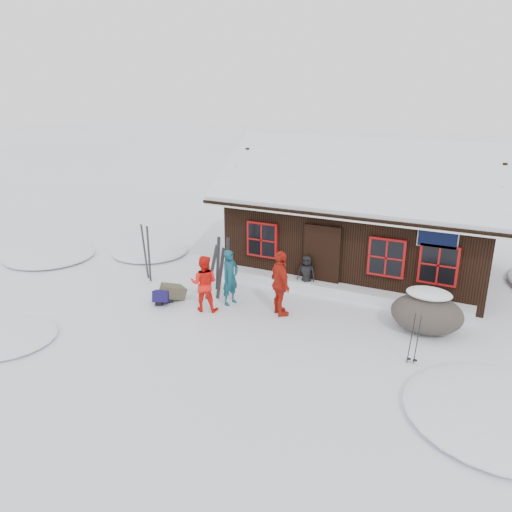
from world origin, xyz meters
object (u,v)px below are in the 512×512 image
Objects in this scene: backpack_olive at (173,294)px; boulder at (427,312)px; ski_poles at (414,340)px; skier_orange_right at (280,284)px; skier_orange_left at (204,283)px; skier_crouched at (306,273)px; ski_pair_left at (216,273)px; backpack_blue at (162,298)px; skier_teal at (230,277)px.

boulder is at bearing 41.18° from backpack_olive.
ski_poles reaches higher than backpack_olive.
skier_orange_right is 1.02× the size of boulder.
skier_orange_left reaches higher than skier_crouched.
ski_pair_left is 2.93× the size of backpack_blue.
ski_poles is (-0.03, -1.72, 0.06)m from boulder.
skier_orange_right is at bearing -8.02° from ski_pair_left.
backpack_olive is at bearing 121.26° from skier_teal.
ski_poles reaches higher than skier_crouched.
skier_orange_right is 3.84m from ski_poles.
ski_pair_left is (-0.51, 0.07, 0.01)m from skier_teal.
skier_orange_right is at bearing -77.92° from skier_teal.
boulder is at bearing -14.44° from backpack_blue.
skier_crouched reaches higher than boulder.
ski_poles is (5.70, -0.36, -0.21)m from skier_orange_left.
skier_teal is 0.90× the size of boulder.
skier_orange_right reaches higher than backpack_blue.
skier_orange_right is 3.12× the size of backpack_blue.
ski_pair_left is 1.37× the size of ski_poles.
skier_crouched is at bearing -146.07° from skier_orange_left.
ski_poles is 7.05m from backpack_blue.
boulder is at bearing -20.13° from skier_crouched.
skier_crouched is 1.93× the size of backpack_blue.
backpack_blue is at bearing 58.38° from skier_orange_right.
ski_poles is at bearing -87.21° from skier_teal.
ski_poles is (5.77, -1.12, -0.23)m from ski_pair_left.
skier_orange_right is at bearing -93.68° from skier_crouched.
skier_orange_left is at bearing -19.02° from backpack_blue.
backpack_olive reaches higher than backpack_blue.
skier_orange_right is 3.53m from backpack_blue.
skier_teal is 1.01× the size of skier_orange_left.
ski_poles is 2.14× the size of backpack_blue.
ski_poles is at bearing -150.50° from skier_orange_right.
skier_teal is 2.50× the size of backpack_olive.
skier_teal is 0.94× the size of ski_pair_left.
backpack_olive is (0.13, 0.37, 0.02)m from backpack_blue.
skier_orange_right reaches higher than ski_poles.
boulder is (3.68, -1.18, -0.04)m from skier_crouched.
skier_orange_right reaches higher than boulder.
skier_teal is at bearing -133.53° from skier_crouched.
skier_orange_right is at bearing -179.49° from skier_orange_left.
skier_orange_right is 3.33m from backpack_olive.
skier_crouched is at bearing 35.37° from ski_pair_left.
backpack_blue is at bearing -148.04° from ski_pair_left.
skier_crouched is at bearing -27.05° from skier_teal.
ski_pair_left reaches higher than skier_crouched.
skier_orange_left is at bearing 161.63° from skier_teal.
boulder reaches higher than backpack_blue.
ski_pair_left is 1.71m from backpack_blue.
skier_orange_left is 1.37m from backpack_olive.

